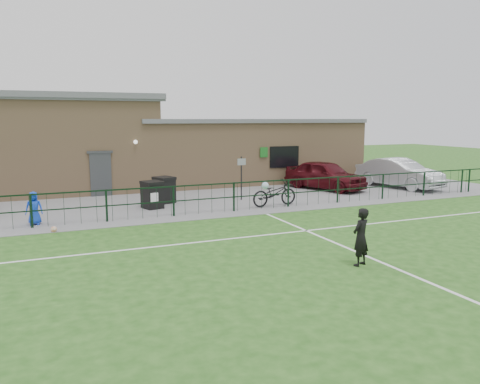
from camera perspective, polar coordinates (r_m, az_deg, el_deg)
name	(u,v)px	position (r m, az deg, el deg)	size (l,w,h in m)	color
ground	(320,275)	(11.66, 9.76, -9.88)	(90.00, 90.00, 0.00)	#225017
paving_strip	(175,193)	(23.83, -7.98, -0.13)	(34.00, 13.00, 0.02)	slate
pitch_line_touch	(212,214)	(18.47, -3.39, -2.73)	(28.00, 0.10, 0.01)	white
pitch_line_mid	(252,236)	(15.03, 1.49, -5.43)	(28.00, 0.10, 0.01)	white
pitch_line_perp	(386,264)	(12.81, 17.40, -8.42)	(0.10, 16.00, 0.01)	white
perimeter_fence	(211,199)	(18.55, -3.61, -0.81)	(28.00, 0.10, 1.20)	black
wheelie_bin_left	(152,196)	(19.84, -10.66, -0.46)	(0.70, 0.79, 1.05)	black
wheelie_bin_right	(164,191)	(21.05, -9.22, 0.15)	(0.71, 0.81, 1.08)	black
sign_post	(241,178)	(21.48, 0.16, 1.69)	(0.06, 0.06, 2.00)	black
car_maroon	(325,175)	(25.15, 10.35, 2.07)	(1.81, 4.50, 1.53)	#4A0D14
car_silver	(399,173)	(26.81, 18.81, 2.20)	(1.66, 4.77, 1.57)	#B5B8BE
bicycle_e	(274,193)	(20.08, 4.22, -0.14)	(0.74, 2.11, 1.11)	black
spectator_child	(34,208)	(18.02, -23.82, -1.81)	(0.58, 0.38, 1.18)	blue
goalkeeper_kick	(357,235)	(12.42, 14.04, -5.09)	(1.45, 3.86, 1.78)	black
ball_ground	(54,229)	(16.75, -21.74, -4.24)	(0.20, 0.20, 0.20)	white
clubhouse	(144,146)	(26.31, -11.65, 5.47)	(24.25, 5.40, 4.96)	tan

